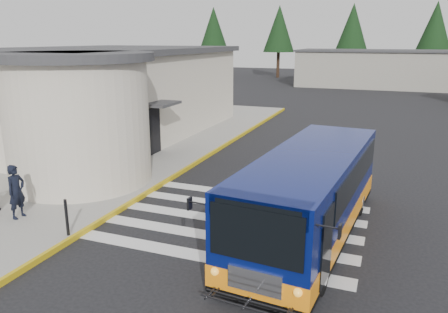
% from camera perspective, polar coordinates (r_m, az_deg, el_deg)
% --- Properties ---
extents(ground, '(140.00, 140.00, 0.00)m').
position_cam_1_polar(ground, '(14.15, 3.75, -7.44)').
color(ground, black).
rests_on(ground, ground).
extents(sidewalk, '(10.00, 34.00, 0.15)m').
position_cam_1_polar(sidewalk, '(21.58, -16.23, 0.16)').
color(sidewalk, gray).
rests_on(sidewalk, ground).
extents(curb_strip, '(0.12, 34.00, 0.16)m').
position_cam_1_polar(curb_strip, '(19.05, -4.26, -1.20)').
color(curb_strip, gold).
rests_on(curb_strip, ground).
extents(station_building, '(12.70, 18.70, 4.80)m').
position_cam_1_polar(station_building, '(24.50, -16.03, 7.85)').
color(station_building, beige).
rests_on(station_building, ground).
extents(crosswalk, '(8.00, 5.35, 0.01)m').
position_cam_1_polar(crosswalk, '(13.60, 0.69, -8.34)').
color(crosswalk, silver).
rests_on(crosswalk, ground).
extents(depot_building, '(26.40, 8.40, 4.20)m').
position_cam_1_polar(depot_building, '(54.63, 23.79, 10.39)').
color(depot_building, gray).
rests_on(depot_building, ground).
extents(tree_line, '(58.40, 4.40, 10.00)m').
position_cam_1_polar(tree_line, '(62.55, 24.27, 15.09)').
color(tree_line, black).
rests_on(tree_line, ground).
extents(transit_bus, '(3.37, 8.83, 2.45)m').
position_cam_1_polar(transit_bus, '(12.31, 11.11, -5.36)').
color(transit_bus, '#071256').
rests_on(transit_bus, ground).
extents(pedestrian_a, '(0.42, 0.62, 1.66)m').
position_cam_1_polar(pedestrian_a, '(14.56, -25.48, -4.16)').
color(pedestrian_a, black).
rests_on(pedestrian_a, sidewalk).
extents(bollard, '(0.09, 0.09, 1.05)m').
position_cam_1_polar(bollard, '(12.85, -19.85, -7.51)').
color(bollard, black).
rests_on(bollard, sidewalk).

